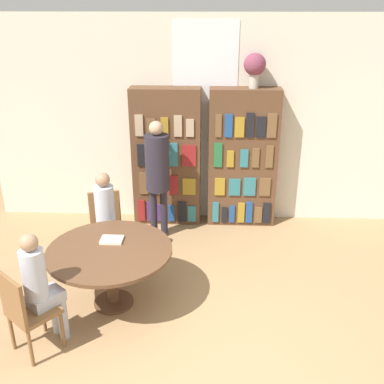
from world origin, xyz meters
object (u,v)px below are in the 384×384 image
(seated_reader_left, at_px, (106,216))
(librarian_standing, at_px, (157,167))
(bookshelf_left, at_px, (167,158))
(bookshelf_right, at_px, (243,159))
(flower_vase, at_px, (255,66))
(chair_near_camera, at_px, (25,309))
(seated_reader_right, at_px, (41,284))
(reading_table, at_px, (110,257))
(chair_left_side, at_px, (106,223))

(seated_reader_left, bearing_deg, librarian_standing, -139.89)
(bookshelf_left, relative_size, seated_reader_left, 1.63)
(bookshelf_right, bearing_deg, bookshelf_left, 180.00)
(flower_vase, relative_size, chair_near_camera, 0.52)
(chair_near_camera, distance_m, seated_reader_right, 0.26)
(bookshelf_right, relative_size, librarian_standing, 1.20)
(flower_vase, height_order, chair_near_camera, flower_vase)
(bookshelf_left, xyz_separation_m, reading_table, (-0.42, -2.11, -0.41))
(seated_reader_right, bearing_deg, bookshelf_right, 92.13)
(bookshelf_left, relative_size, bookshelf_right, 1.00)
(bookshelf_left, bearing_deg, chair_near_camera, -110.03)
(chair_near_camera, distance_m, librarian_standing, 2.64)
(flower_vase, bearing_deg, bookshelf_right, -177.47)
(bookshelf_right, height_order, chair_near_camera, bookshelf_right)
(seated_reader_left, height_order, librarian_standing, librarian_standing)
(bookshelf_left, distance_m, reading_table, 2.19)
(chair_left_side, relative_size, seated_reader_left, 0.72)
(seated_reader_left, distance_m, seated_reader_right, 1.47)
(chair_left_side, distance_m, seated_reader_right, 1.65)
(seated_reader_right, bearing_deg, librarian_standing, 107.90)
(flower_vase, distance_m, seated_reader_left, 2.80)
(flower_vase, xyz_separation_m, librarian_standing, (-1.29, -0.51, -1.28))
(bookshelf_left, relative_size, reading_table, 1.51)
(bookshelf_left, distance_m, flower_vase, 1.79)
(chair_left_side, xyz_separation_m, seated_reader_right, (-0.25, -1.62, 0.18))
(bookshelf_left, bearing_deg, flower_vase, 0.21)
(bookshelf_left, height_order, chair_near_camera, bookshelf_left)
(bookshelf_left, height_order, bookshelf_right, same)
(flower_vase, bearing_deg, chair_near_camera, -128.09)
(chair_left_side, bearing_deg, chair_near_camera, 63.00)
(bookshelf_left, height_order, seated_reader_right, bookshelf_left)
(bookshelf_left, distance_m, seated_reader_right, 2.92)
(bookshelf_right, distance_m, seated_reader_left, 2.21)
(seated_reader_right, xyz_separation_m, librarian_standing, (0.86, 2.25, 0.36))
(chair_near_camera, height_order, seated_reader_right, seated_reader_right)
(chair_left_side, bearing_deg, seated_reader_right, 66.00)
(chair_near_camera, bearing_deg, seated_reader_left, 114.08)
(bookshelf_right, xyz_separation_m, chair_near_camera, (-2.17, -2.90, -0.51))
(chair_left_side, height_order, librarian_standing, librarian_standing)
(librarian_standing, bearing_deg, reading_table, -102.12)
(bookshelf_left, relative_size, chair_near_camera, 2.26)
(bookshelf_left, relative_size, chair_left_side, 2.26)
(bookshelf_left, height_order, reading_table, bookshelf_left)
(flower_vase, height_order, librarian_standing, flower_vase)
(reading_table, bearing_deg, chair_left_side, 105.14)
(chair_near_camera, bearing_deg, reading_table, 90.00)
(bookshelf_right, bearing_deg, chair_near_camera, -126.84)
(bookshelf_left, height_order, librarian_standing, bookshelf_left)
(bookshelf_left, height_order, seated_reader_left, bookshelf_left)
(chair_near_camera, height_order, chair_left_side, same)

